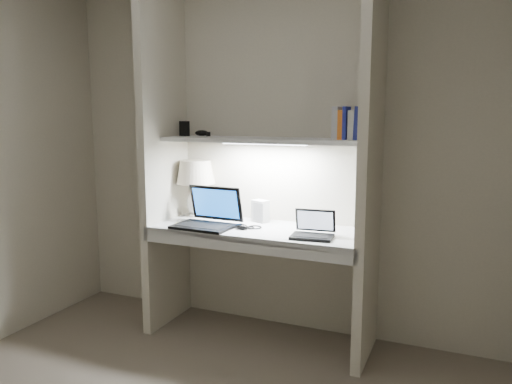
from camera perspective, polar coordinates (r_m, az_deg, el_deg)
The scene contains 17 objects.
back_wall at distance 3.52m, azimuth 2.02°, elevation 4.46°, with size 3.20×0.01×2.50m, color beige.
alcove_panel_left at distance 3.61m, azimuth -10.48°, elevation 4.43°, with size 0.06×0.55×2.50m, color beige.
alcove_panel_right at distance 3.06m, azimuth 13.00°, elevation 3.56°, with size 0.06×0.55×2.50m, color beige.
desk at distance 3.35m, azimuth 0.28°, elevation -4.44°, with size 1.40×0.55×0.04m, color white.
desk_apron at distance 3.12m, azimuth -1.59°, elevation -5.99°, with size 1.46×0.03×0.10m, color silver.
shelf at distance 3.35m, azimuth 0.92°, elevation 5.95°, with size 1.40×0.36×0.03m, color silver.
strip_light at distance 3.35m, azimuth 0.92°, elevation 5.57°, with size 0.60×0.04×0.01m, color white.
table_lamp at distance 3.69m, azimuth -6.89°, elevation 1.52°, with size 0.29×0.29×0.42m.
laptop_main at distance 3.41m, azimuth -5.46°, elevation -2.90°, with size 0.41×0.36×0.26m.
laptop_netbook at distance 3.11m, azimuth 6.55°, elevation -4.41°, with size 0.27×0.24×0.16m.
speaker at distance 3.51m, azimuth 0.51°, elevation -2.18°, with size 0.11×0.08×0.16m, color silver.
mouse at distance 3.31m, azimuth -1.67°, elevation -3.95°, with size 0.10×0.06×0.04m, color black.
cable_coil at distance 3.33m, azimuth -0.18°, elevation -4.05°, with size 0.10×0.10×0.01m, color black.
sticky_note at distance 3.49m, azimuth -8.72°, elevation -3.63°, with size 0.07×0.07×0.00m, color #FFF235.
book_row at distance 3.18m, azimuth 10.57°, elevation 7.65°, with size 0.19×0.14×0.20m.
shelf_box at distance 3.67m, azimuth -8.18°, elevation 7.19°, with size 0.06×0.04×0.11m, color black.
shelf_gadget at distance 3.64m, azimuth -6.22°, elevation 6.72°, with size 0.10×0.07×0.04m, color black.
Camera 1 is at (1.26, -1.78, 1.52)m, focal length 35.00 mm.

